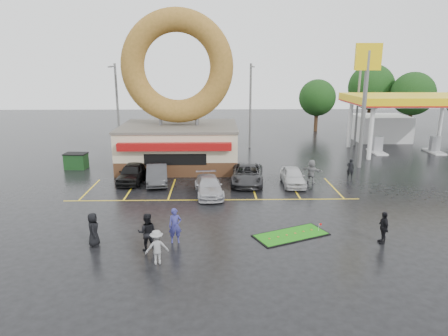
{
  "coord_description": "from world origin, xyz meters",
  "views": [
    {
      "loc": [
        0.24,
        -22.16,
        8.86
      ],
      "look_at": [
        0.79,
        3.51,
        2.2
      ],
      "focal_mm": 32.0,
      "sensor_mm": 36.0,
      "label": 1
    }
  ],
  "objects_px": {
    "streetlight_mid": "(250,104)",
    "car_dgrey": "(157,174)",
    "dumpster": "(76,161)",
    "person_blue": "(175,226)",
    "shell_sign": "(366,83)",
    "car_black": "(132,173)",
    "car_white": "(293,176)",
    "person_cameraman": "(383,227)",
    "streetlight_left": "(117,105)",
    "streetlight_right": "(358,103)",
    "donut_shop": "(179,116)",
    "putting_green": "(291,235)",
    "car_silver": "(209,186)",
    "gas_station": "(397,114)",
    "car_grey": "(247,174)"
  },
  "relations": [
    {
      "from": "gas_station",
      "to": "streetlight_right",
      "type": "xyz_separation_m",
      "value": [
        -4.0,
        0.98,
        1.08
      ]
    },
    {
      "from": "streetlight_mid",
      "to": "dumpster",
      "type": "relative_size",
      "value": 5.0
    },
    {
      "from": "streetlight_left",
      "to": "car_white",
      "type": "relative_size",
      "value": 2.25
    },
    {
      "from": "person_blue",
      "to": "putting_green",
      "type": "distance_m",
      "value": 6.21
    },
    {
      "from": "streetlight_left",
      "to": "dumpster",
      "type": "distance_m",
      "value": 9.08
    },
    {
      "from": "donut_shop",
      "to": "person_cameraman",
      "type": "bearing_deg",
      "value": -54.43
    },
    {
      "from": "car_grey",
      "to": "person_blue",
      "type": "bearing_deg",
      "value": -107.57
    },
    {
      "from": "gas_station",
      "to": "car_grey",
      "type": "height_order",
      "value": "gas_station"
    },
    {
      "from": "streetlight_right",
      "to": "donut_shop",
      "type": "bearing_deg",
      "value": -154.79
    },
    {
      "from": "person_blue",
      "to": "putting_green",
      "type": "relative_size",
      "value": 0.42
    },
    {
      "from": "dumpster",
      "to": "car_silver",
      "type": "bearing_deg",
      "value": -27.98
    },
    {
      "from": "car_grey",
      "to": "car_black",
      "type": "bearing_deg",
      "value": -177.6
    },
    {
      "from": "donut_shop",
      "to": "gas_station",
      "type": "relative_size",
      "value": 0.99
    },
    {
      "from": "putting_green",
      "to": "car_silver",
      "type": "bearing_deg",
      "value": 122.93
    },
    {
      "from": "shell_sign",
      "to": "car_black",
      "type": "height_order",
      "value": "shell_sign"
    },
    {
      "from": "streetlight_right",
      "to": "person_blue",
      "type": "distance_m",
      "value": 31.05
    },
    {
      "from": "shell_sign",
      "to": "car_white",
      "type": "bearing_deg",
      "value": -142.86
    },
    {
      "from": "car_dgrey",
      "to": "car_silver",
      "type": "bearing_deg",
      "value": -44.15
    },
    {
      "from": "car_black",
      "to": "car_grey",
      "type": "relative_size",
      "value": 0.85
    },
    {
      "from": "car_black",
      "to": "car_silver",
      "type": "relative_size",
      "value": 0.99
    },
    {
      "from": "shell_sign",
      "to": "car_white",
      "type": "height_order",
      "value": "shell_sign"
    },
    {
      "from": "shell_sign",
      "to": "streetlight_mid",
      "type": "bearing_deg",
      "value": 135.27
    },
    {
      "from": "streetlight_mid",
      "to": "dumpster",
      "type": "xyz_separation_m",
      "value": [
        -16.0,
        -8.84,
        -4.13
      ]
    },
    {
      "from": "car_white",
      "to": "person_cameraman",
      "type": "distance_m",
      "value": 10.58
    },
    {
      "from": "streetlight_left",
      "to": "dumpster",
      "type": "height_order",
      "value": "streetlight_left"
    },
    {
      "from": "streetlight_mid",
      "to": "car_grey",
      "type": "relative_size",
      "value": 1.76
    },
    {
      "from": "streetlight_left",
      "to": "car_white",
      "type": "height_order",
      "value": "streetlight_left"
    },
    {
      "from": "streetlight_left",
      "to": "streetlight_right",
      "type": "xyz_separation_m",
      "value": [
        26.0,
        2.0,
        0.0
      ]
    },
    {
      "from": "streetlight_mid",
      "to": "person_blue",
      "type": "relative_size",
      "value": 4.93
    },
    {
      "from": "car_black",
      "to": "putting_green",
      "type": "xyz_separation_m",
      "value": [
        10.49,
        -10.29,
        -0.71
      ]
    },
    {
      "from": "gas_station",
      "to": "car_dgrey",
      "type": "xyz_separation_m",
      "value": [
        -24.28,
        -13.5,
        -2.97
      ]
    },
    {
      "from": "streetlight_mid",
      "to": "car_dgrey",
      "type": "xyz_separation_m",
      "value": [
        -8.28,
        -13.48,
        -4.06
      ]
    },
    {
      "from": "putting_green",
      "to": "car_grey",
      "type": "bearing_deg",
      "value": 99.26
    },
    {
      "from": "streetlight_right",
      "to": "person_cameraman",
      "type": "xyz_separation_m",
      "value": [
        -7.24,
        -25.39,
        -3.94
      ]
    },
    {
      "from": "shell_sign",
      "to": "car_silver",
      "type": "height_order",
      "value": "shell_sign"
    },
    {
      "from": "dumpster",
      "to": "streetlight_right",
      "type": "bearing_deg",
      "value": 24.26
    },
    {
      "from": "donut_shop",
      "to": "streetlight_mid",
      "type": "bearing_deg",
      "value": 48.62
    },
    {
      "from": "streetlight_right",
      "to": "car_grey",
      "type": "xyz_separation_m",
      "value": [
        -13.34,
        -14.62,
        -4.07
      ]
    },
    {
      "from": "donut_shop",
      "to": "putting_green",
      "type": "relative_size",
      "value": 3.12
    },
    {
      "from": "car_grey",
      "to": "dumpster",
      "type": "height_order",
      "value": "car_grey"
    },
    {
      "from": "streetlight_mid",
      "to": "person_cameraman",
      "type": "height_order",
      "value": "streetlight_mid"
    },
    {
      "from": "person_blue",
      "to": "person_cameraman",
      "type": "relative_size",
      "value": 1.09
    },
    {
      "from": "streetlight_right",
      "to": "car_black",
      "type": "relative_size",
      "value": 2.07
    },
    {
      "from": "streetlight_right",
      "to": "putting_green",
      "type": "height_order",
      "value": "streetlight_right"
    },
    {
      "from": "streetlight_left",
      "to": "streetlight_mid",
      "type": "distance_m",
      "value": 14.04
    },
    {
      "from": "gas_station",
      "to": "car_dgrey",
      "type": "bearing_deg",
      "value": -150.92
    },
    {
      "from": "car_white",
      "to": "dumpster",
      "type": "height_order",
      "value": "car_white"
    },
    {
      "from": "donut_shop",
      "to": "car_dgrey",
      "type": "distance_m",
      "value": 6.8
    },
    {
      "from": "person_cameraman",
      "to": "gas_station",
      "type": "bearing_deg",
      "value": 156.94
    },
    {
      "from": "gas_station",
      "to": "car_silver",
      "type": "height_order",
      "value": "gas_station"
    }
  ]
}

